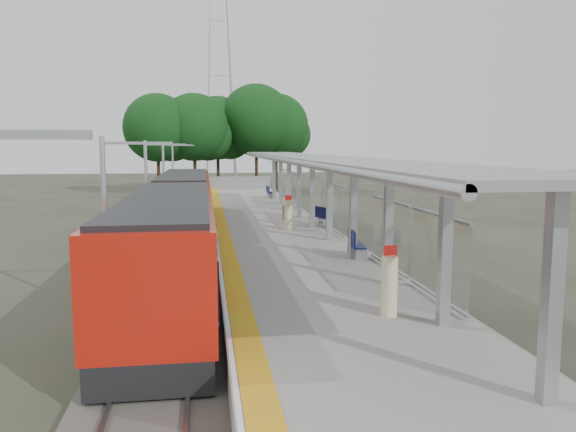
# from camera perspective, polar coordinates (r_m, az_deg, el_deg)

# --- Properties ---
(ground) EXTENTS (200.00, 200.00, 0.00)m
(ground) POSITION_cam_1_polar(r_m,az_deg,el_deg) (11.64, 9.88, -19.05)
(ground) COLOR #474438
(ground) RESTS_ON ground
(trackbed) EXTENTS (3.00, 70.00, 0.24)m
(trackbed) POSITION_cam_1_polar(r_m,az_deg,el_deg) (30.33, -10.44, -2.49)
(trackbed) COLOR #59544C
(trackbed) RESTS_ON ground
(platform) EXTENTS (6.00, 50.00, 1.00)m
(platform) POSITION_cam_1_polar(r_m,az_deg,el_deg) (30.44, -1.96, -1.62)
(platform) COLOR gray
(platform) RESTS_ON ground
(tactile_strip) EXTENTS (0.60, 50.00, 0.02)m
(tactile_strip) POSITION_cam_1_polar(r_m,az_deg,el_deg) (30.19, -6.78, -0.76)
(tactile_strip) COLOR gold
(tactile_strip) RESTS_ON platform
(end_fence) EXTENTS (6.00, 0.10, 1.20)m
(end_fence) POSITION_cam_1_polar(r_m,az_deg,el_deg) (55.06, -4.90, 3.41)
(end_fence) COLOR #9EA0A5
(end_fence) RESTS_ON platform
(train) EXTENTS (2.74, 27.60, 3.62)m
(train) POSITION_cam_1_polar(r_m,az_deg,el_deg) (24.43, -10.99, -0.22)
(train) COLOR black
(train) RESTS_ON ground
(canopy) EXTENTS (3.27, 38.00, 3.66)m
(canopy) POSITION_cam_1_polar(r_m,az_deg,el_deg) (26.57, 2.40, 5.13)
(canopy) COLOR #9EA0A5
(canopy) RESTS_ON platform
(pylon) EXTENTS (8.00, 4.00, 38.00)m
(pylon) POSITION_cam_1_polar(r_m,az_deg,el_deg) (84.09, -6.97, 16.55)
(pylon) COLOR #9EA0A5
(pylon) RESTS_ON ground
(tree_cluster) EXTENTS (20.62, 12.88, 12.19)m
(tree_cluster) POSITION_cam_1_polar(r_m,az_deg,el_deg) (64.14, -6.24, 9.15)
(tree_cluster) COLOR #382316
(tree_cluster) RESTS_ON ground
(catenary_masts) EXTENTS (2.08, 48.16, 5.40)m
(catenary_masts) POSITION_cam_1_polar(r_m,az_deg,el_deg) (29.12, -14.01, 2.56)
(catenary_masts) COLOR #9EA0A5
(catenary_masts) RESTS_ON ground
(bench_near) EXTENTS (0.65, 1.60, 1.06)m
(bench_near) POSITION_cam_1_polar(r_m,az_deg,el_deg) (20.95, 6.80, -2.71)
(bench_near) COLOR #0E144A
(bench_near) RESTS_ON platform
(bench_mid) EXTENTS (0.94, 1.53, 1.01)m
(bench_mid) POSITION_cam_1_polar(r_m,az_deg,el_deg) (29.15, 3.50, 0.03)
(bench_mid) COLOR #0E144A
(bench_mid) RESTS_ON platform
(bench_far) EXTENTS (0.50, 1.39, 0.94)m
(bench_far) POSITION_cam_1_polar(r_m,az_deg,el_deg) (45.26, -1.94, 2.50)
(bench_far) COLOR #0E144A
(bench_far) RESTS_ON platform
(info_pillar_near) EXTENTS (0.39, 0.39, 1.75)m
(info_pillar_near) POSITION_cam_1_polar(r_m,az_deg,el_deg) (13.89, 10.26, -6.97)
(info_pillar_near) COLOR beige
(info_pillar_near) RESTS_ON platform
(info_pillar_far) EXTENTS (0.38, 0.38, 1.71)m
(info_pillar_far) POSITION_cam_1_polar(r_m,az_deg,el_deg) (27.79, 0.04, 0.13)
(info_pillar_far) COLOR beige
(info_pillar_far) RESTS_ON platform
(litter_bin) EXTENTS (0.51, 0.51, 0.85)m
(litter_bin) POSITION_cam_1_polar(r_m,az_deg,el_deg) (31.21, -0.20, 0.32)
(litter_bin) COLOR #9EA0A5
(litter_bin) RESTS_ON platform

